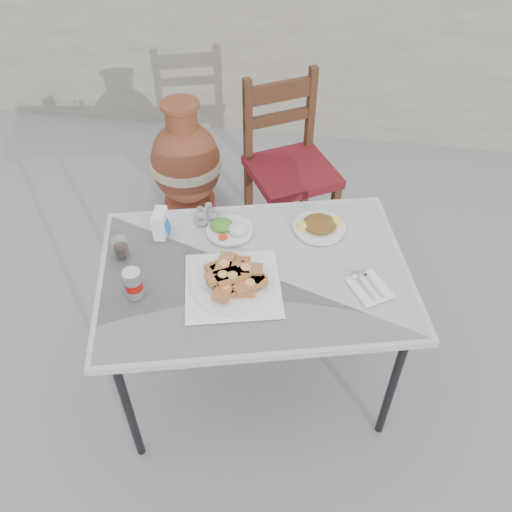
% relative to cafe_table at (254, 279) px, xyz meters
% --- Properties ---
extents(ground, '(80.00, 80.00, 0.00)m').
position_rel_cafe_table_xyz_m(ground, '(0.05, -0.05, -0.72)').
color(ground, gray).
rests_on(ground, ground).
extents(cafe_table, '(1.44, 1.15, 0.77)m').
position_rel_cafe_table_xyz_m(cafe_table, '(0.00, 0.00, 0.00)').
color(cafe_table, black).
rests_on(cafe_table, ground).
extents(pide_plate, '(0.45, 0.45, 0.08)m').
position_rel_cafe_table_xyz_m(pide_plate, '(-0.07, -0.10, 0.09)').
color(pide_plate, white).
rests_on(pide_plate, cafe_table).
extents(salad_rice_plate, '(0.21, 0.21, 0.05)m').
position_rel_cafe_table_xyz_m(salad_rice_plate, '(-0.15, 0.22, 0.07)').
color(salad_rice_plate, silver).
rests_on(salad_rice_plate, cafe_table).
extents(salad_chopped_plate, '(0.23, 0.23, 0.05)m').
position_rel_cafe_table_xyz_m(salad_chopped_plate, '(0.24, 0.30, 0.07)').
color(salad_chopped_plate, silver).
rests_on(salad_chopped_plate, cafe_table).
extents(soda_can, '(0.07, 0.07, 0.13)m').
position_rel_cafe_table_xyz_m(soda_can, '(-0.43, -0.21, 0.12)').
color(soda_can, silver).
rests_on(soda_can, cafe_table).
extents(cola_glass, '(0.07, 0.07, 0.09)m').
position_rel_cafe_table_xyz_m(cola_glass, '(-0.56, -0.01, 0.10)').
color(cola_glass, white).
rests_on(cola_glass, cafe_table).
extents(napkin_holder, '(0.07, 0.10, 0.12)m').
position_rel_cafe_table_xyz_m(napkin_holder, '(-0.43, 0.16, 0.11)').
color(napkin_holder, white).
rests_on(napkin_holder, cafe_table).
extents(condiment_caddy, '(0.13, 0.12, 0.08)m').
position_rel_cafe_table_xyz_m(condiment_caddy, '(-0.26, 0.28, 0.08)').
color(condiment_caddy, '#B8B7BE').
rests_on(condiment_caddy, cafe_table).
extents(cutlery_napkin, '(0.21, 0.22, 0.01)m').
position_rel_cafe_table_xyz_m(cutlery_napkin, '(0.46, -0.02, 0.06)').
color(cutlery_napkin, white).
rests_on(cutlery_napkin, cafe_table).
extents(chair, '(0.63, 0.63, 1.04)m').
position_rel_cafe_table_xyz_m(chair, '(0.03, 1.10, -0.18)').
color(chair, '#391D0F').
rests_on(chair, ground).
extents(terracotta_urn, '(0.46, 0.46, 0.79)m').
position_rel_cafe_table_xyz_m(terracotta_urn, '(-0.64, 1.26, -0.35)').
color(terracotta_urn, brown).
rests_on(terracotta_urn, ground).
extents(back_wall, '(6.00, 0.25, 1.20)m').
position_rel_cafe_table_xyz_m(back_wall, '(0.05, 2.45, -0.12)').
color(back_wall, '#A59E8A').
rests_on(back_wall, ground).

